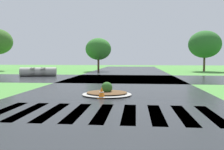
# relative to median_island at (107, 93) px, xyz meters

# --- Properties ---
(asphalt_roadway) EXTENTS (10.03, 80.00, 0.01)m
(asphalt_roadway) POSITION_rel_median_island_xyz_m (0.33, 0.37, -0.13)
(asphalt_roadway) COLOR #232628
(asphalt_roadway) RESTS_ON ground
(asphalt_cross_road) EXTENTS (90.00, 9.03, 0.01)m
(asphalt_cross_road) POSITION_rel_median_island_xyz_m (0.33, 9.99, -0.13)
(asphalt_cross_road) COLOR #232628
(asphalt_cross_road) RESTS_ON ground
(crosswalk_stripes) EXTENTS (7.65, 3.06, 0.01)m
(crosswalk_stripes) POSITION_rel_median_island_xyz_m (0.33, -3.89, -0.13)
(crosswalk_stripes) COLOR white
(crosswalk_stripes) RESTS_ON ground
(median_island) EXTENTS (2.50, 2.28, 0.68)m
(median_island) POSITION_rel_median_island_xyz_m (0.00, 0.00, 0.00)
(median_island) COLOR #9E9B93
(median_island) RESTS_ON ground
(drainage_pipe_stack) EXTENTS (3.71, 1.71, 0.91)m
(drainage_pipe_stack) POSITION_rel_median_island_xyz_m (-8.50, 11.85, 0.32)
(drainage_pipe_stack) COLOR #9E9B93
(drainage_pipe_stack) RESTS_ON ground
(traffic_cone) EXTENTS (0.36, 0.36, 0.54)m
(traffic_cone) POSITION_rel_median_island_xyz_m (-0.14, -0.91, 0.12)
(traffic_cone) COLOR orange
(traffic_cone) RESTS_ON ground
(background_treeline) EXTENTS (49.09, 6.83, 6.33)m
(background_treeline) POSITION_rel_median_island_xyz_m (6.03, 22.87, 3.84)
(background_treeline) COLOR #4C3823
(background_treeline) RESTS_ON ground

